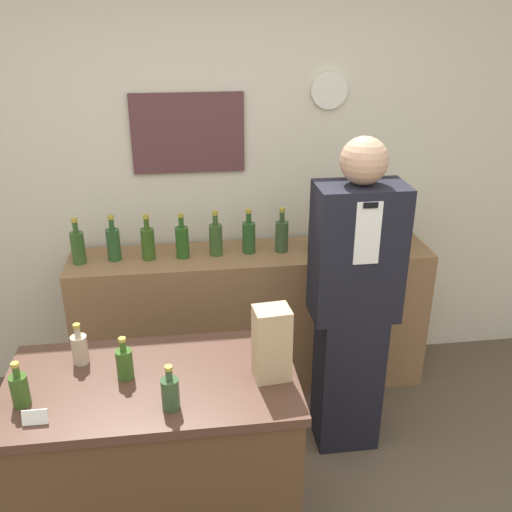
{
  "coord_description": "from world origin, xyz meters",
  "views": [
    {
      "loc": [
        -0.2,
        -1.4,
        2.29
      ],
      "look_at": [
        0.14,
        1.13,
        1.16
      ],
      "focal_mm": 40.0,
      "sensor_mm": 36.0,
      "label": 1
    }
  ],
  "objects": [
    {
      "name": "shelf_bottle_5",
      "position": [
        0.17,
        1.74,
        1.02
      ],
      "size": [
        0.08,
        0.08,
        0.27
      ],
      "color": "#264F24",
      "rests_on": "back_shelf"
    },
    {
      "name": "shelf_bottle_0",
      "position": [
        -0.82,
        1.71,
        1.02
      ],
      "size": [
        0.08,
        0.08,
        0.27
      ],
      "color": "#315423",
      "rests_on": "back_shelf"
    },
    {
      "name": "shelf_bottle_4",
      "position": [
        -0.02,
        1.73,
        1.02
      ],
      "size": [
        0.08,
        0.08,
        0.27
      ],
      "color": "#355325",
      "rests_on": "back_shelf"
    },
    {
      "name": "shelf_bottle_2",
      "position": [
        -0.42,
        1.72,
        1.02
      ],
      "size": [
        0.08,
        0.08,
        0.27
      ],
      "color": "#34551C",
      "rests_on": "back_shelf"
    },
    {
      "name": "shelf_bottle_8",
      "position": [
        0.77,
        1.73,
        1.02
      ],
      "size": [
        0.08,
        0.08,
        0.27
      ],
      "color": "#345328",
      "rests_on": "back_shelf"
    },
    {
      "name": "shelf_bottle_7",
      "position": [
        0.57,
        1.71,
        1.02
      ],
      "size": [
        0.08,
        0.08,
        0.27
      ],
      "color": "#304B1D",
      "rests_on": "back_shelf"
    },
    {
      "name": "price_card_left",
      "position": [
        -0.77,
        0.32,
        0.94
      ],
      "size": [
        0.09,
        0.02,
        0.06
      ],
      "color": "white",
      "rests_on": "display_counter"
    },
    {
      "name": "back_wall",
      "position": [
        -0.0,
        2.0,
        1.35
      ],
      "size": [
        5.2,
        0.09,
        2.7
      ],
      "color": "beige",
      "rests_on": "ground_plane"
    },
    {
      "name": "counter_bottle_3",
      "position": [
        -0.29,
        0.35,
        0.98
      ],
      "size": [
        0.07,
        0.07,
        0.18
      ],
      "color": "#314B2C",
      "rests_on": "display_counter"
    },
    {
      "name": "shelf_bottle_3",
      "position": [
        -0.22,
        1.72,
        1.02
      ],
      "size": [
        0.08,
        0.08,
        0.27
      ],
      "color": "#27541D",
      "rests_on": "back_shelf"
    },
    {
      "name": "shopkeeper",
      "position": [
        0.64,
        1.11,
        0.87
      ],
      "size": [
        0.44,
        0.28,
        1.74
      ],
      "color": "black",
      "rests_on": "ground_plane"
    },
    {
      "name": "counter_bottle_0",
      "position": [
        -0.84,
        0.44,
        0.98
      ],
      "size": [
        0.07,
        0.07,
        0.18
      ],
      "color": "#33531D",
      "rests_on": "display_counter"
    },
    {
      "name": "counter_bottle_1",
      "position": [
        -0.66,
        0.69,
        0.98
      ],
      "size": [
        0.07,
        0.07,
        0.18
      ],
      "color": "tan",
      "rests_on": "display_counter"
    },
    {
      "name": "shelf_bottle_6",
      "position": [
        0.37,
        1.73,
        1.02
      ],
      "size": [
        0.08,
        0.08,
        0.27
      ],
      "color": "#334B2A",
      "rests_on": "back_shelf"
    },
    {
      "name": "counter_bottle_2",
      "position": [
        -0.47,
        0.56,
        0.98
      ],
      "size": [
        0.07,
        0.07,
        0.18
      ],
      "color": "#33571E",
      "rests_on": "display_counter"
    },
    {
      "name": "back_shelf",
      "position": [
        0.19,
        1.73,
        0.46
      ],
      "size": [
        2.17,
        0.43,
        0.92
      ],
      "color": "#8E6642",
      "rests_on": "ground_plane"
    },
    {
      "name": "potted_plant",
      "position": [
        0.99,
        1.7,
        1.14
      ],
      "size": [
        0.29,
        0.29,
        0.38
      ],
      "color": "#B27047",
      "rests_on": "back_shelf"
    },
    {
      "name": "display_counter",
      "position": [
        -0.37,
        0.53,
        0.46
      ],
      "size": [
        1.17,
        0.64,
        0.91
      ],
      "color": "#4C331E",
      "rests_on": "ground_plane"
    },
    {
      "name": "paper_bag",
      "position": [
        0.11,
        0.49,
        1.07
      ],
      "size": [
        0.15,
        0.13,
        0.31
      ],
      "color": "tan",
      "rests_on": "display_counter"
    },
    {
      "name": "shelf_bottle_1",
      "position": [
        -0.62,
        1.74,
        1.02
      ],
      "size": [
        0.08,
        0.08,
        0.27
      ],
      "color": "#285127",
      "rests_on": "back_shelf"
    }
  ]
}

